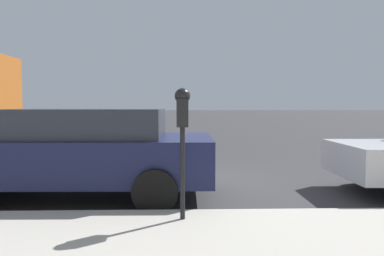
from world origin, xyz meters
TOP-DOWN VIEW (x-y plane):
  - ground_plane at (0.00, 0.00)m, footprint 220.00×220.00m
  - parking_meter at (-2.61, -0.11)m, footprint 0.21×0.19m
  - car_navy at (-0.98, 1.59)m, footprint 2.19×4.44m

SIDE VIEW (x-z plane):
  - ground_plane at x=0.00m, z-range 0.00..0.00m
  - car_navy at x=-0.98m, z-range 0.05..1.51m
  - parking_meter at x=-2.61m, z-range 0.55..2.15m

